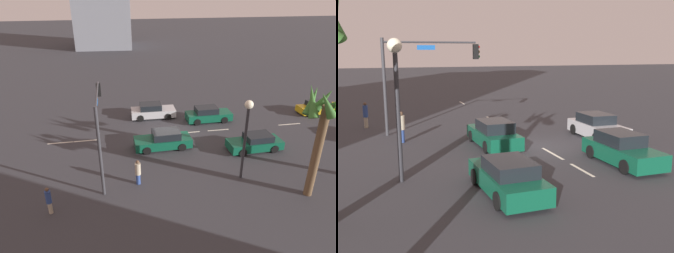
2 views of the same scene
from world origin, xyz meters
TOP-DOWN VIEW (x-y plane):
  - ground_plane at (0.00, 0.00)m, footprint 220.00×220.00m
  - lane_stripe_1 at (-11.74, 0.00)m, footprint 2.26×0.14m
  - lane_stripe_2 at (-4.61, 0.00)m, footprint 2.00×0.14m
  - lane_stripe_3 at (-1.66, 0.00)m, footprint 2.40×0.14m
  - lane_stripe_4 at (7.11, 0.00)m, footprint 2.14×0.14m
  - lane_stripe_5 at (9.29, 0.00)m, footprint 2.08×0.14m
  - car_0 at (0.87, 2.34)m, footprint 4.61×2.00m
  - car_1 at (-16.25, -2.09)m, footprint 4.57×1.78m
  - car_2 at (-6.28, 4.03)m, footprint 4.38×1.95m
  - car_3 at (0.87, -4.15)m, footprint 4.40×2.00m
  - car_5 at (-4.31, -2.24)m, footprint 4.36×1.87m
  - traffic_signal at (5.62, 5.64)m, footprint 0.32×6.08m
  - streetlamp at (-3.61, 7.59)m, footprint 0.56×0.56m
  - pedestrian_0 at (3.38, 7.04)m, footprint 0.51×0.51m
  - pedestrian_1 at (8.63, 9.02)m, footprint 0.38×0.38m
  - palm_tree_1 at (-6.99, 10.08)m, footprint 2.56×2.45m
  - building_2 at (5.51, -46.11)m, footprint 12.16×11.52m

SIDE VIEW (x-z plane):
  - ground_plane at x=0.00m, z-range 0.00..0.00m
  - lane_stripe_1 at x=-11.74m, z-range 0.00..0.01m
  - lane_stripe_2 at x=-4.61m, z-range 0.00..0.01m
  - lane_stripe_3 at x=-1.66m, z-range 0.00..0.01m
  - lane_stripe_4 at x=7.11m, z-range 0.00..0.01m
  - lane_stripe_5 at x=9.29m, z-range 0.00..0.01m
  - car_1 at x=-16.25m, z-range -0.05..1.27m
  - car_2 at x=-6.28m, z-range -0.05..1.29m
  - car_0 at x=0.87m, z-range -0.06..1.39m
  - car_3 at x=0.87m, z-range -0.06..1.39m
  - car_5 at x=-4.31m, z-range -0.06..1.39m
  - pedestrian_1 at x=8.63m, z-range 0.05..1.80m
  - pedestrian_0 at x=3.38m, z-range 0.04..1.83m
  - streetlamp at x=-3.61m, z-range 1.17..6.79m
  - traffic_signal at x=5.62m, z-range 1.13..7.05m
  - palm_tree_1 at x=-6.99m, z-range 1.53..8.72m
  - building_2 at x=5.51m, z-range 0.00..14.07m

